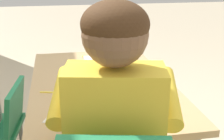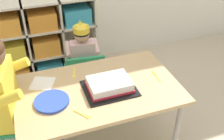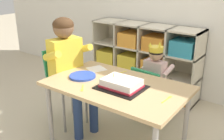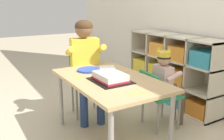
{
  "view_description": "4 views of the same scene",
  "coord_description": "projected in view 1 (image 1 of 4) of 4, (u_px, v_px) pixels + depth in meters",
  "views": [
    {
      "loc": [
        -1.45,
        0.21,
        1.17
      ],
      "look_at": [
        -0.01,
        -0.06,
        0.66
      ],
      "focal_mm": 49.28,
      "sensor_mm": 36.0,
      "label": 1
    },
    {
      "loc": [
        -0.41,
        -1.44,
        1.79
      ],
      "look_at": [
        0.11,
        0.01,
        0.72
      ],
      "focal_mm": 43.74,
      "sensor_mm": 36.0,
      "label": 2
    },
    {
      "loc": [
        1.11,
        -1.59,
        1.44
      ],
      "look_at": [
        -0.0,
        -0.06,
        0.74
      ],
      "focal_mm": 41.69,
      "sensor_mm": 36.0,
      "label": 3
    },
    {
      "loc": [
        1.87,
        -1.1,
        1.27
      ],
      "look_at": [
        0.03,
        0.01,
        0.69
      ],
      "focal_mm": 40.56,
      "sensor_mm": 36.0,
      "label": 4
    }
  ],
  "objects": [
    {
      "name": "paper_plate_stack",
      "position": [
        123.0,
        106.0,
        1.27
      ],
      "size": [
        0.23,
        0.23,
        0.02
      ],
      "primitive_type": "cylinder",
      "color": "blue",
      "rests_on": "activity_table"
    },
    {
      "name": "fork_at_table_front_edge",
      "position": [
        56.0,
        92.0,
        1.43
      ],
      "size": [
        0.05,
        0.13,
        0.0
      ],
      "rotation": [
        0.0,
        0.0,
        1.33
      ],
      "color": "yellow",
      "rests_on": "activity_table"
    },
    {
      "name": "adult_helper_seated",
      "position": [
        115.0,
        121.0,
        1.02
      ],
      "size": [
        0.46,
        0.45,
        1.08
      ],
      "rotation": [
        0.0,
        0.0,
        1.36
      ],
      "color": "yellow",
      "rests_on": "ground"
    },
    {
      "name": "activity_table",
      "position": [
        101.0,
        91.0,
        1.59
      ],
      "size": [
        1.14,
        0.7,
        0.6
      ],
      "color": "tan",
      "rests_on": "ground"
    },
    {
      "name": "paper_napkin_square",
      "position": [
        69.0,
        115.0,
        1.21
      ],
      "size": [
        0.21,
        0.21,
        0.0
      ],
      "primitive_type": "cube",
      "rotation": [
        0.0,
        0.0,
        -0.42
      ],
      "color": "white",
      "rests_on": "activity_table"
    },
    {
      "name": "fork_near_cake_tray",
      "position": [
        153.0,
        90.0,
        1.46
      ],
      "size": [
        0.09,
        0.11,
        0.0
      ],
      "rotation": [
        0.0,
        0.0,
        2.22
      ],
      "color": "yellow",
      "rests_on": "activity_table"
    },
    {
      "name": "birthday_cake_on_tray",
      "position": [
        105.0,
        70.0,
        1.64
      ],
      "size": [
        0.35,
        0.29,
        0.11
      ],
      "color": "black",
      "rests_on": "activity_table"
    },
    {
      "name": "fork_scattered_mid_table",
      "position": [
        91.0,
        56.0,
        1.99
      ],
      "size": [
        0.02,
        0.14,
        0.0
      ],
      "rotation": [
        0.0,
        0.0,
        4.65
      ],
      "color": "yellow",
      "rests_on": "activity_table"
    }
  ]
}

